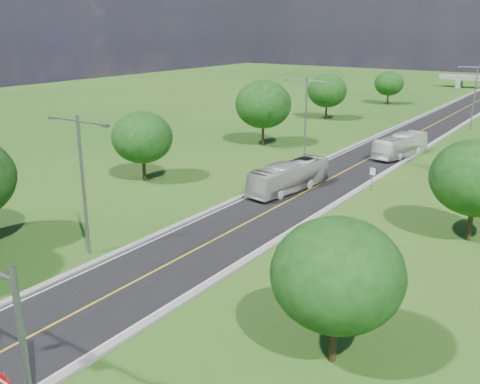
# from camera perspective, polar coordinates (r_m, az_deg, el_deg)

# --- Properties ---
(ground) EXTENTS (260.00, 260.00, 0.00)m
(ground) POSITION_cam_1_polar(r_m,az_deg,el_deg) (76.39, 16.14, 4.80)
(ground) COLOR #1F5116
(ground) RESTS_ON ground
(road) EXTENTS (8.00, 150.00, 0.06)m
(road) POSITION_cam_1_polar(r_m,az_deg,el_deg) (82.00, 17.50, 5.53)
(road) COLOR black
(road) RESTS_ON ground
(curb_left) EXTENTS (0.50, 150.00, 0.22)m
(curb_left) POSITION_cam_1_polar(r_m,az_deg,el_deg) (83.28, 14.71, 5.99)
(curb_left) COLOR gray
(curb_left) RESTS_ON ground
(curb_right) EXTENTS (0.50, 150.00, 0.22)m
(curb_right) POSITION_cam_1_polar(r_m,az_deg,el_deg) (80.90, 20.37, 5.15)
(curb_right) COLOR gray
(curb_right) RESTS_ON ground
(speed_limit_sign) EXTENTS (0.55, 0.09, 2.40)m
(speed_limit_sign) POSITION_cam_1_polar(r_m,az_deg,el_deg) (54.11, 13.94, 1.73)
(speed_limit_sign) COLOR slate
(speed_limit_sign) RESTS_ON ground
(streetlight_near_left) EXTENTS (5.90, 0.25, 10.00)m
(streetlight_near_left) POSITION_cam_1_polar(r_m,az_deg,el_deg) (38.34, -16.48, 1.89)
(streetlight_near_left) COLOR slate
(streetlight_near_left) RESTS_ON ground
(streetlight_mid_left) EXTENTS (5.90, 0.25, 10.00)m
(streetlight_mid_left) POSITION_cam_1_polar(r_m,az_deg,el_deg) (63.93, 7.03, 8.44)
(streetlight_mid_left) COLOR slate
(streetlight_mid_left) RESTS_ON ground
(streetlight_far_right) EXTENTS (5.90, 0.25, 10.00)m
(streetlight_far_right) POSITION_cam_1_polar(r_m,az_deg,el_deg) (91.27, 23.78, 9.77)
(streetlight_far_right) COLOR slate
(streetlight_far_right) RESTS_ON ground
(tree_lb) EXTENTS (6.30, 6.30, 7.33)m
(tree_lb) POSITION_cam_1_polar(r_m,az_deg,el_deg) (56.33, -10.39, 5.75)
(tree_lb) COLOR black
(tree_lb) RESTS_ON ground
(tree_lc) EXTENTS (7.56, 7.56, 8.79)m
(tree_lc) POSITION_cam_1_polar(r_m,az_deg,el_deg) (72.69, 2.50, 9.33)
(tree_lc) COLOR black
(tree_lc) RESTS_ON ground
(tree_ld) EXTENTS (6.72, 6.72, 7.82)m
(tree_ld) POSITION_cam_1_polar(r_m,az_deg,el_deg) (94.67, 9.29, 10.61)
(tree_ld) COLOR black
(tree_ld) RESTS_ON ground
(tree_le) EXTENTS (5.88, 5.88, 6.84)m
(tree_le) POSITION_cam_1_polar(r_m,az_deg,el_deg) (115.96, 15.61, 11.10)
(tree_le) COLOR black
(tree_le) RESTS_ON ground
(tree_ra) EXTENTS (6.30, 6.30, 7.33)m
(tree_ra) POSITION_cam_1_polar(r_m,az_deg,el_deg) (25.49, 10.32, -8.65)
(tree_ra) COLOR black
(tree_ra) RESTS_ON ground
(tree_rb) EXTENTS (6.72, 6.72, 7.82)m
(tree_rb) POSITION_cam_1_polar(r_m,az_deg,el_deg) (43.09, 23.89, 1.40)
(tree_rb) COLOR black
(tree_rb) RESTS_ON ground
(bus_outbound) EXTENTS (4.03, 10.23, 2.78)m
(bus_outbound) POSITION_cam_1_polar(r_m,az_deg,el_deg) (69.56, 16.75, 4.79)
(bus_outbound) COLOR white
(bus_outbound) RESTS_ON road
(bus_inbound) EXTENTS (3.85, 10.59, 2.88)m
(bus_inbound) POSITION_cam_1_polar(r_m,az_deg,el_deg) (52.67, 5.25, 1.64)
(bus_inbound) COLOR beige
(bus_inbound) RESTS_ON road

